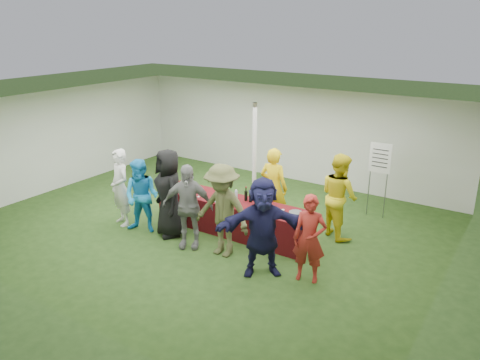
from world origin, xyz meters
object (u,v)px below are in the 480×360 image
Objects in this scene: customer_1 at (142,196)px; staff_pourer at (273,188)px; customer_5 at (263,227)px; customer_4 at (222,211)px; serving_table at (232,216)px; dump_bucket at (296,216)px; customer_3 at (188,206)px; customer_0 at (120,188)px; customer_2 at (169,193)px; customer_6 at (309,239)px; wine_list_sign at (380,164)px; staff_back at (339,196)px.

staff_pourer is at bearing 22.23° from customer_1.
customer_5 reaches higher than staff_pourer.
customer_1 is 2.10m from customer_4.
staff_pourer is (0.58, 0.78, 0.54)m from serving_table.
customer_3 is at bearing -156.82° from dump_bucket.
customer_1 is at bearing 39.62° from staff_pourer.
serving_table is 1.91× the size of customer_4.
dump_bucket is 0.16× the size of customer_1.
customer_5 is (3.81, -0.15, 0.05)m from customer_0.
customer_2 reaches higher than customer_1.
customer_4 is at bearing -147.82° from dump_bucket.
customer_5 reaches higher than customer_0.
customer_5 reaches higher than customer_6.
dump_bucket is 0.14× the size of customer_2.
customer_0 is 2.78m from customer_4.
wine_list_sign is at bearing 74.04° from customer_6.
staff_pourer is at bearing 136.50° from dump_bucket.
staff_pourer is (-1.06, 1.00, 0.08)m from dump_bucket.
serving_table is 1.97× the size of staff_pourer.
customer_6 is at bearing -22.31° from serving_table.
customer_1 is at bearing 140.27° from customer_5.
dump_bucket is 0.14× the size of staff_pourer.
serving_table is 2.62m from customer_0.
staff_back is 2.34m from customer_5.
customer_0 is 1.99m from customer_3.
customer_3 is (1.31, -0.02, 0.07)m from customer_1.
wine_list_sign reaches higher than serving_table.
customer_0 is at bearing 59.53° from staff_back.
serving_table is at bearing 114.79° from customer_4.
staff_pourer is 0.99× the size of staff_back.
customer_6 is (1.85, 0.05, -0.13)m from customer_4.
customer_1 reaches higher than dump_bucket.
wine_list_sign reaches higher than dump_bucket.
staff_back is 1.12× the size of customer_1.
staff_pourer is 0.97× the size of customer_4.
customer_5 is at bearing -9.72° from customer_4.
dump_bucket is 1.43m from customer_4.
customer_4 is 1.01× the size of customer_5.
customer_5 is (1.03, -0.20, -0.01)m from customer_4.
dump_bucket is 0.14× the size of customer_5.
customer_2 reaches higher than customer_0.
customer_1 is at bearing -131.31° from customer_2.
dump_bucket is at bearing 33.38° from customer_4.
serving_table is at bearing 68.99° from customer_2.
staff_pourer reaches higher than customer_6.
customer_1 is (-2.25, -1.84, -0.09)m from staff_pourer.
staff_pourer is at bearing 53.41° from serving_table.
customer_6 is (0.63, -0.71, -0.03)m from dump_bucket.
dump_bucket is 3.41m from customer_1.
dump_bucket is at bearing -7.64° from serving_table.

